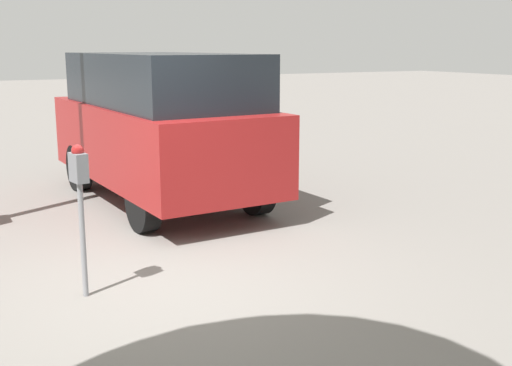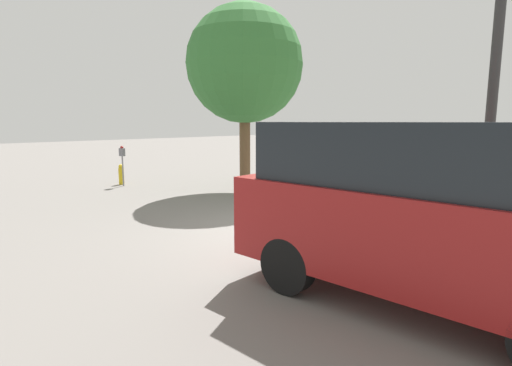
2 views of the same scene
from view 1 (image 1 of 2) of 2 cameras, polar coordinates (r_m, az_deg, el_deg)
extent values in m
plane|color=slate|center=(6.28, -8.58, -8.99)|extent=(80.00, 80.00, 0.00)
cylinder|color=gray|center=(6.00, -15.14, -4.91)|extent=(0.05, 0.05, 1.07)
cube|color=slate|center=(5.84, -15.50, 1.32)|extent=(0.21, 0.14, 0.26)
sphere|color=maroon|center=(5.82, -15.58, 2.79)|extent=(0.11, 0.11, 0.11)
cube|color=maroon|center=(9.41, -8.56, 3.69)|extent=(4.51, 2.05, 1.06)
cube|color=black|center=(9.23, -8.47, 9.09)|extent=(3.62, 1.86, 0.72)
cube|color=orange|center=(11.31, -15.55, 2.83)|extent=(0.09, 0.12, 0.20)
cylinder|color=black|center=(10.53, -15.44, 1.34)|extent=(0.73, 0.26, 0.72)
cylinder|color=black|center=(11.06, -7.35, 2.19)|extent=(0.73, 0.26, 0.72)
cylinder|color=black|center=(7.97, -10.01, -1.77)|extent=(0.73, 0.26, 0.72)
cylinder|color=black|center=(8.66, 0.02, -0.47)|extent=(0.73, 0.26, 0.72)
camera|label=2|loc=(13.05, 7.95, 11.58)|focal=28.00mm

